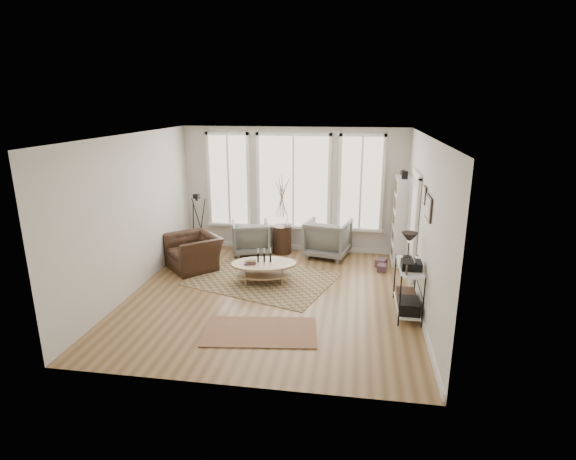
% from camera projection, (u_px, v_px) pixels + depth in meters
% --- Properties ---
extents(room, '(5.50, 5.54, 2.90)m').
position_uv_depth(room, '(273.00, 221.00, 7.90)').
color(room, olive).
rests_on(room, ground).
extents(bay_window, '(4.14, 0.12, 2.24)m').
position_uv_depth(bay_window, '(293.00, 184.00, 10.41)').
color(bay_window, '#CFB68B').
rests_on(bay_window, ground).
extents(door, '(0.09, 1.06, 2.22)m').
position_uv_depth(door, '(413.00, 226.00, 8.68)').
color(door, silver).
rests_on(door, ground).
extents(bookcase, '(0.31, 0.85, 2.06)m').
position_uv_depth(bookcase, '(401.00, 220.00, 9.77)').
color(bookcase, white).
rests_on(bookcase, ground).
extents(low_shelf, '(0.38, 1.08, 1.30)m').
position_uv_depth(low_shelf, '(408.00, 284.00, 7.50)').
color(low_shelf, white).
rests_on(low_shelf, ground).
extents(wall_art, '(0.04, 0.88, 0.44)m').
position_uv_depth(wall_art, '(427.00, 204.00, 7.12)').
color(wall_art, black).
rests_on(wall_art, ground).
extents(rug_main, '(3.13, 2.71, 0.01)m').
position_uv_depth(rug_main, '(263.00, 279.00, 9.02)').
color(rug_main, brown).
rests_on(rug_main, ground).
extents(rug_runner, '(1.85, 1.18, 0.01)m').
position_uv_depth(rug_runner, '(260.00, 331.00, 6.97)').
color(rug_runner, brown).
rests_on(rug_runner, ground).
extents(coffee_table, '(1.42, 1.05, 0.59)m').
position_uv_depth(coffee_table, '(263.00, 267.00, 8.81)').
color(coffee_table, tan).
rests_on(coffee_table, ground).
extents(armchair_left, '(1.04, 1.06, 0.77)m').
position_uv_depth(armchair_left, '(251.00, 237.00, 10.48)').
color(armchair_left, slate).
rests_on(armchair_left, ground).
extents(armchair_right, '(1.12, 1.14, 0.86)m').
position_uv_depth(armchair_right, '(328.00, 238.00, 10.27)').
color(armchair_right, slate).
rests_on(armchair_right, ground).
extents(side_table, '(0.44, 0.44, 1.83)m').
position_uv_depth(side_table, '(282.00, 216.00, 10.38)').
color(side_table, '#331F14').
rests_on(side_table, ground).
extents(vase, '(0.21, 0.21, 0.22)m').
position_uv_depth(vase, '(287.00, 223.00, 10.30)').
color(vase, silver).
rests_on(vase, side_table).
extents(accent_chair, '(1.45, 1.45, 0.71)m').
position_uv_depth(accent_chair, '(193.00, 252.00, 9.58)').
color(accent_chair, '#331F14').
rests_on(accent_chair, ground).
extents(tripod_camera, '(0.49, 0.49, 1.40)m').
position_uv_depth(tripod_camera, '(198.00, 226.00, 10.47)').
color(tripod_camera, black).
rests_on(tripod_camera, ground).
extents(book_stack_near, '(0.29, 0.32, 0.17)m').
position_uv_depth(book_stack_near, '(381.00, 263.00, 9.72)').
color(book_stack_near, brown).
rests_on(book_stack_near, ground).
extents(book_stack_far, '(0.21, 0.25, 0.15)m').
position_uv_depth(book_stack_far, '(382.00, 268.00, 9.45)').
color(book_stack_far, brown).
rests_on(book_stack_far, ground).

